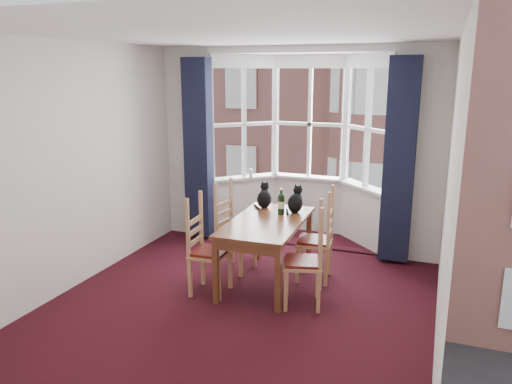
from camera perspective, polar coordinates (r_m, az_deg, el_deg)
The scene contains 21 objects.
floor at distance 5.39m, azimuth -2.68°, elevation -13.58°, with size 4.50×4.50×0.00m, color black.
ceiling at distance 4.80m, azimuth -3.07°, elevation 17.65°, with size 4.50×4.50×0.00m, color white.
wall_left at distance 5.98m, azimuth -20.75°, elevation 2.52°, with size 4.50×4.50×0.00m, color silver.
wall_right at distance 4.51m, azimuth 21.11°, elevation -0.93°, with size 4.50×4.50×0.00m, color silver.
wall_near at distance 3.06m, azimuth -20.04°, elevation -7.61°, with size 4.00×4.00×0.00m, color silver.
wall_back_pier_left at distance 7.61m, azimuth -7.53°, elevation 5.54°, with size 0.70×0.12×2.80m, color silver.
wall_back_pier_right at distance 6.73m, azimuth 18.19°, elevation 3.89°, with size 0.70×0.12×2.80m, color silver.
bay_window at distance 7.47m, azimuth 5.62°, elevation 5.44°, with size 2.76×0.94×2.80m.
curtain_left at distance 7.35m, azimuth -6.59°, elevation 4.89°, with size 0.38×0.22×2.60m, color #171B34.
curtain_right at distance 6.57m, azimuth 16.07°, elevation 3.38°, with size 0.38×0.22×2.60m, color #171B34.
dining_table at distance 5.83m, azimuth 1.23°, elevation -4.11°, with size 0.85×1.52×0.77m.
chair_left_near at distance 5.70m, azimuth -6.12°, elevation -6.89°, with size 0.42×0.44×0.92m.
chair_left_far at distance 6.33m, azimuth -2.99°, elevation -4.68°, with size 0.46×0.47×0.92m.
chair_right_near at distance 5.39m, azimuth 6.34°, elevation -8.13°, with size 0.50×0.51×0.92m.
chair_right_far at distance 6.03m, azimuth 7.55°, elevation -5.73°, with size 0.44×0.46×0.92m.
cat_left at distance 6.32m, azimuth 0.96°, elevation -0.64°, with size 0.23×0.28×0.34m.
cat_right at distance 6.12m, azimuth 4.54°, elevation -1.12°, with size 0.20×0.27×0.35m.
wine_bottle at distance 6.03m, azimuth 2.88°, elevation -1.27°, with size 0.08×0.08×0.32m.
candle_tall at distance 7.65m, azimuth -0.60°, elevation 2.17°, with size 0.06×0.06×0.13m, color white.
street at distance 37.65m, azimuth 17.25°, elevation 0.13°, with size 80.00×80.00×0.00m, color #333335.
tenement_building at distance 18.51m, azimuth 15.00°, elevation 10.60°, with size 18.40×7.80×15.20m.
Camera 1 is at (1.92, -4.38, 2.47)m, focal length 35.00 mm.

